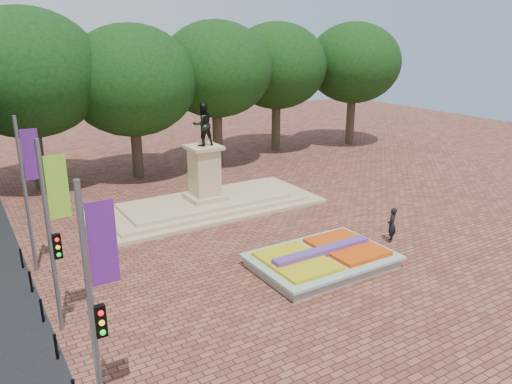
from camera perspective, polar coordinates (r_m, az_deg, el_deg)
The scene contains 7 objects.
ground at distance 24.21m, azimuth 2.67°, elevation -7.26°, with size 90.00×90.00×0.00m, color brown.
flower_bed at distance 23.17m, azimuth 7.61°, elevation -7.58°, with size 6.30×4.30×0.91m.
monument at distance 30.36m, azimuth -5.84°, elevation -0.28°, with size 14.00×6.00×6.40m.
tree_row_back at distance 39.14m, azimuth -9.57°, elevation 12.29°, with size 44.80×8.80×10.43m.
banner_poles at distance 18.07m, azimuth -22.06°, elevation -4.19°, with size 0.88×11.17×7.00m.
bollard_row at distance 19.27m, azimuth -22.64°, elevation -14.00°, with size 0.12×13.12×0.98m.
pedestrian at distance 26.34m, azimuth 15.26°, elevation -3.63°, with size 0.66×0.43×1.81m, color black.
Camera 1 is at (-12.47, -18.06, 10.22)m, focal length 35.00 mm.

